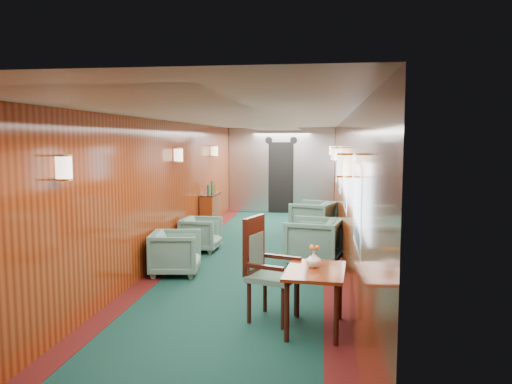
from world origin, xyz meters
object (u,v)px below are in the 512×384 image
armchair_right_far (313,219)px  armchair_right_near (313,242)px  dining_table (315,279)px  credenza (211,212)px  armchair_left_far (201,234)px  armchair_left_near (176,253)px  side_chair (265,264)px

armchair_right_far → armchair_right_near: bearing=21.4°
dining_table → credenza: size_ratio=0.83×
armchair_left_far → armchair_left_near: bearing=-176.4°
dining_table → side_chair: size_ratio=0.79×
dining_table → armchair_left_far: dining_table is taller
armchair_left_near → armchair_right_far: bearing=-39.3°
credenza → armchair_left_far: bearing=-82.3°
armchair_right_near → armchair_right_far: (-0.05, 2.48, -0.01)m
armchair_left_near → armchair_right_near: armchair_right_near is taller
armchair_right_near → armchair_left_near: bearing=-56.7°
armchair_left_far → side_chair: bearing=-151.4°
credenza → armchair_left_near: credenza is taller
armchair_left_far → armchair_right_near: armchair_right_near is taller
credenza → armchair_left_far: size_ratio=1.65×
armchair_left_near → armchair_right_far: (2.04, 3.34, 0.04)m
side_chair → armchair_left_far: 3.75m
credenza → armchair_left_far: credenza is taller
side_chair → armchair_left_near: bearing=151.5°
side_chair → armchair_left_near: (-1.58, 1.72, -0.31)m
armchair_left_far → credenza: bearing=11.1°
armchair_left_near → armchair_left_far: size_ratio=1.07×
side_chair → credenza: 5.67m
armchair_left_far → armchair_right_far: armchair_right_far is taller
credenza → dining_table: bearing=-66.6°
side_chair → armchair_left_far: size_ratio=1.73×
armchair_left_near → armchair_left_far: 1.66m
credenza → armchair_right_far: credenza is taller
side_chair → armchair_right_far: bearing=103.8°
dining_table → armchair_left_far: 4.26m
side_chair → armchair_right_far: size_ratio=1.43×
credenza → armchair_right_far: size_ratio=1.36×
credenza → armchair_right_far: 2.33m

